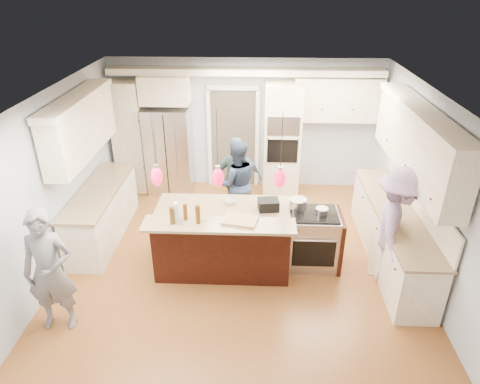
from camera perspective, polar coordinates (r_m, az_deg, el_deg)
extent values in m
plane|color=#9E5F2B|center=(6.90, -0.12, -9.86)|extent=(6.00, 6.00, 0.00)
cube|color=#B2BCC6|center=(8.95, 0.72, 8.96)|extent=(5.50, 0.04, 2.70)
cube|color=#B2BCC6|center=(3.77, -2.27, -21.11)|extent=(5.50, 0.04, 2.70)
cube|color=#B2BCC6|center=(6.86, -23.73, 0.58)|extent=(0.04, 6.00, 2.70)
cube|color=#B2BCC6|center=(6.66, 24.21, -0.31)|extent=(0.04, 6.00, 2.70)
cube|color=white|center=(5.69, -0.15, 12.34)|extent=(5.50, 6.00, 0.04)
cube|color=#B7B7BC|center=(8.95, -9.39, 5.50)|extent=(0.90, 0.70, 1.80)
cube|color=#FFF3CE|center=(8.72, 5.61, 6.92)|extent=(0.72, 0.64, 2.30)
cube|color=black|center=(8.28, 5.84, 8.73)|extent=(0.60, 0.02, 0.35)
cube|color=black|center=(8.45, 5.68, 5.51)|extent=(0.60, 0.02, 0.50)
cylinder|color=#B7B7BC|center=(8.33, 5.77, 7.02)|extent=(0.55, 0.02, 0.02)
cube|color=#FFF3CE|center=(9.11, -14.41, 7.08)|extent=(0.60, 0.58, 2.30)
cube|color=#FFF3CE|center=(8.63, -9.95, 13.38)|extent=(0.95, 0.58, 0.55)
cube|color=#FFF3CE|center=(8.74, 12.84, 11.94)|extent=(1.70, 0.35, 0.85)
cube|color=beige|center=(8.47, 0.72, 15.80)|extent=(5.30, 0.38, 0.12)
cube|color=#4C443A|center=(9.05, -0.89, 7.15)|extent=(0.90, 0.06, 2.10)
cube|color=white|center=(8.70, -0.96, 13.75)|extent=(1.04, 0.06, 0.10)
cube|color=#FFF3CE|center=(7.22, 19.47, -5.56)|extent=(0.60, 3.00, 0.88)
cube|color=tan|center=(6.99, 20.05, -2.38)|extent=(0.64, 3.05, 0.04)
cube|color=#FFF3CE|center=(6.60, 22.53, 5.79)|extent=(0.35, 3.00, 0.85)
cube|color=beige|center=(6.45, 23.21, 9.75)|extent=(0.37, 3.10, 0.10)
cube|color=#FFF3CE|center=(7.78, -17.83, -2.79)|extent=(0.60, 2.20, 0.88)
cube|color=tan|center=(7.57, -18.32, 0.23)|extent=(0.64, 2.25, 0.04)
cube|color=#FFF3CE|center=(7.21, -20.47, 7.90)|extent=(0.35, 2.20, 0.85)
cube|color=beige|center=(7.08, -21.03, 11.56)|extent=(0.37, 2.30, 0.10)
cube|color=black|center=(6.78, -2.19, -6.07)|extent=(2.00, 1.00, 0.88)
cube|color=tan|center=(6.54, -2.26, -2.71)|extent=(2.10, 1.10, 0.04)
cube|color=black|center=(6.27, -2.60, -8.13)|extent=(2.00, 0.12, 1.08)
cube|color=tan|center=(5.84, -2.83, -4.44)|extent=(2.10, 0.42, 0.04)
cube|color=black|center=(6.55, 3.80, -1.70)|extent=(0.34, 0.29, 0.16)
cube|color=#B7B7BC|center=(6.82, 9.52, -6.19)|extent=(0.76, 0.66, 0.90)
cube|color=black|center=(6.57, 9.79, -8.16)|extent=(0.65, 0.01, 0.45)
cube|color=black|center=(6.58, 9.82, -2.85)|extent=(0.72, 0.59, 0.02)
cube|color=black|center=(6.89, 12.91, -6.27)|extent=(0.06, 0.71, 0.88)
cylinder|color=black|center=(5.47, -11.53, 7.03)|extent=(0.01, 0.01, 0.75)
ellipsoid|color=#F60E40|center=(5.67, -11.04, 2.05)|extent=(0.15, 0.15, 0.26)
cylinder|color=black|center=(5.34, -3.09, 7.04)|extent=(0.01, 0.01, 0.75)
ellipsoid|color=#F60E40|center=(5.54, -2.96, 1.94)|extent=(0.15, 0.15, 0.26)
cylinder|color=black|center=(5.32, 5.58, 6.89)|extent=(0.01, 0.01, 0.75)
ellipsoid|color=#F60E40|center=(5.53, 5.33, 1.79)|extent=(0.15, 0.15, 0.26)
imported|color=slate|center=(5.89, -24.06, -9.67)|extent=(0.66, 0.46, 1.72)
imported|color=#27354C|center=(7.65, -0.44, 1.17)|extent=(0.88, 0.75, 1.60)
imported|color=#476264|center=(7.87, -0.43, 1.85)|extent=(0.96, 0.48, 1.58)
imported|color=#977AA4|center=(6.51, 20.03, -4.49)|extent=(0.95, 1.32, 1.84)
cube|color=#997F53|center=(7.38, 19.15, -8.82)|extent=(0.83, 1.01, 0.01)
cylinder|color=silver|center=(5.87, -8.55, -2.69)|extent=(0.07, 0.07, 0.29)
cylinder|color=#4F2C0E|center=(5.92, -7.31, -2.64)|extent=(0.07, 0.07, 0.24)
cylinder|color=#4F2C0E|center=(5.84, -9.08, -3.12)|extent=(0.08, 0.08, 0.25)
cylinder|color=#4F2C0E|center=(5.81, -5.65, -2.98)|extent=(0.07, 0.07, 0.27)
cylinder|color=#B7B7BC|center=(5.84, -7.96, -3.84)|extent=(0.06, 0.06, 0.11)
cube|color=tan|center=(5.88, 0.00, -3.76)|extent=(0.52, 0.41, 0.04)
cylinder|color=#B7B7BC|center=(6.63, 7.74, -1.54)|extent=(0.27, 0.27, 0.15)
cylinder|color=#B7B7BC|center=(6.55, 10.86, -2.49)|extent=(0.19, 0.19, 0.09)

